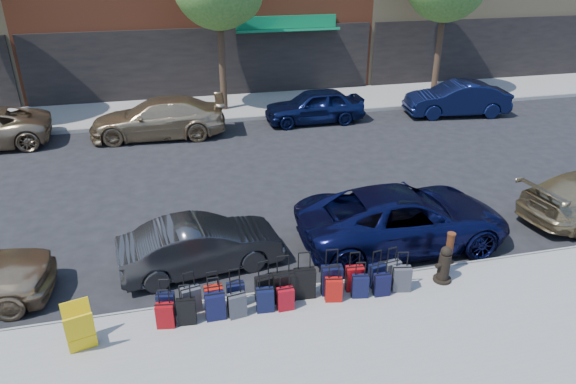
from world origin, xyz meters
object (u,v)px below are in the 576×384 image
object	(u,v)px
car_far_3	(457,99)
car_far_1	(158,118)
car_near_1	(201,245)
suitcase_front_5	(284,287)
display_rack	(80,328)
bollard	(449,252)
car_far_2	(314,106)
fire_hydrant	(444,265)
car_near_2	(403,218)

from	to	relation	value
car_far_3	car_far_1	bearing A→B (deg)	-83.33
car_near_1	suitcase_front_5	bearing A→B (deg)	-147.44
car_far_3	display_rack	bearing A→B (deg)	-43.19
suitcase_front_5	bollard	distance (m)	3.88
bollard	car_far_1	bearing A→B (deg)	118.78
car_near_1	car_far_2	bearing A→B (deg)	-36.99
fire_hydrant	display_rack	world-z (taller)	display_rack
suitcase_front_5	car_near_1	distance (m)	2.42
car_far_1	display_rack	bearing A→B (deg)	-3.67
suitcase_front_5	bollard	size ratio (longest dim) A/B	1.04
display_rack	car_near_1	world-z (taller)	car_near_1
bollard	car_far_3	size ratio (longest dim) A/B	0.23
display_rack	car_far_1	distance (m)	12.21
suitcase_front_5	car_far_2	distance (m)	12.62
car_far_1	fire_hydrant	bearing A→B (deg)	30.86
suitcase_front_5	display_rack	distance (m)	4.01
car_far_2	car_near_1	bearing A→B (deg)	-29.13
fire_hydrant	bollard	world-z (taller)	bollard
car_near_1	car_far_3	distance (m)	15.47
car_far_2	display_rack	bearing A→B (deg)	-32.85
bollard	car_far_2	size ratio (longest dim) A/B	0.24
display_rack	car_near_1	xyz separation A→B (m)	(2.42, 2.35, 0.03)
bollard	car_far_1	distance (m)	13.08
fire_hydrant	car_near_1	xyz separation A→B (m)	(-5.18, 1.99, 0.07)
bollard	car_far_3	distance (m)	13.12
bollard	display_rack	world-z (taller)	bollard
display_rack	car_far_2	distance (m)	14.83
car_far_1	bollard	bearing A→B (deg)	32.44
suitcase_front_5	car_far_3	xyz separation A→B (m)	(10.58, 11.42, 0.26)
fire_hydrant	car_far_1	size ratio (longest dim) A/B	0.17
suitcase_front_5	car_far_3	world-z (taller)	car_far_3
display_rack	car_near_2	world-z (taller)	car_near_2
display_rack	car_far_1	xyz separation A→B (m)	(1.56, 12.11, 0.17)
suitcase_front_5	car_near_1	bearing A→B (deg)	131.07
car_far_2	car_far_3	size ratio (longest dim) A/B	0.94
car_near_1	car_near_2	world-z (taller)	car_near_2
fire_hydrant	car_far_3	bearing A→B (deg)	47.77
car_far_2	car_far_3	distance (m)	6.49
suitcase_front_5	car_far_1	size ratio (longest dim) A/B	0.20
fire_hydrant	car_far_3	distance (m)	13.50
suitcase_front_5	display_rack	world-z (taller)	suitcase_front_5
bollard	car_near_1	distance (m)	5.69
suitcase_front_5	car_far_1	bearing A→B (deg)	102.65
suitcase_front_5	car_near_2	xyz separation A→B (m)	(3.51, 1.78, 0.26)
bollard	car_far_1	size ratio (longest dim) A/B	0.19
bollard	car_near_1	xyz separation A→B (m)	(-5.43, 1.70, -0.06)
car_near_2	car_far_2	distance (m)	10.16
bollard	car_far_2	bearing A→B (deg)	88.86
car_far_1	car_far_3	xyz separation A→B (m)	(13.00, -0.19, -0.02)
car_far_2	fire_hydrant	bearing A→B (deg)	-2.12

